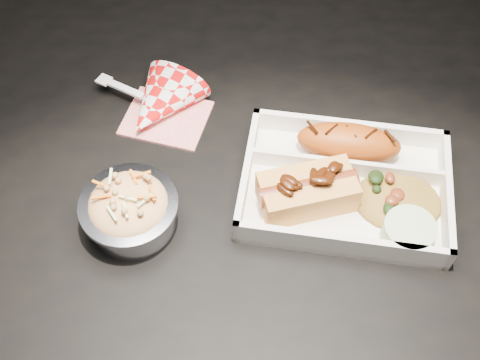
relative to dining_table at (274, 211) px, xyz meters
name	(u,v)px	position (x,y,z in m)	size (l,w,h in m)	color
dining_table	(274,211)	(0.00, 0.00, 0.00)	(1.20, 0.80, 0.75)	black
food_tray	(344,187)	(0.08, -0.03, 0.10)	(0.27, 0.21, 0.04)	silver
fried_pastry	(349,142)	(0.09, 0.03, 0.12)	(0.13, 0.05, 0.05)	#A44510
hotdog	(307,190)	(0.03, -0.05, 0.12)	(0.12, 0.09, 0.06)	#E29A4D
fried_rice_mound	(399,196)	(0.14, -0.05, 0.11)	(0.11, 0.09, 0.03)	olive
cupcake_liner	(408,233)	(0.15, -0.10, 0.11)	(0.06, 0.06, 0.03)	#B7CE9B
foil_coleslaw_cup	(130,209)	(-0.17, -0.08, 0.12)	(0.12, 0.12, 0.07)	silver
napkin_fork	(159,105)	(-0.16, 0.10, 0.11)	(0.17, 0.14, 0.10)	red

